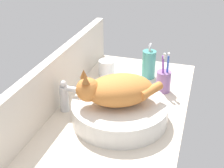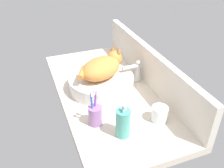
# 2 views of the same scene
# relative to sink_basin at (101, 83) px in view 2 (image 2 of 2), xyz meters

# --- Properties ---
(ground_plane) EXTENTS (1.11, 0.54, 0.04)m
(ground_plane) POSITION_rel_sink_basin_xyz_m (0.04, 0.03, -0.06)
(ground_plane) COLOR beige
(backsplash_panel) EXTENTS (1.11, 0.04, 0.21)m
(backsplash_panel) POSITION_rel_sink_basin_xyz_m (0.04, 0.28, 0.07)
(backsplash_panel) COLOR silver
(backsplash_panel) RESTS_ON ground_plane
(sink_basin) EXTENTS (0.37, 0.37, 0.08)m
(sink_basin) POSITION_rel_sink_basin_xyz_m (0.00, 0.00, 0.00)
(sink_basin) COLOR silver
(sink_basin) RESTS_ON ground_plane
(cat) EXTENTS (0.27, 0.30, 0.14)m
(cat) POSITION_rel_sink_basin_xyz_m (-0.01, 0.01, 0.10)
(cat) COLOR orange
(cat) RESTS_ON sink_basin
(faucet) EXTENTS (0.04, 0.12, 0.14)m
(faucet) POSITION_rel_sink_basin_xyz_m (-0.00, 0.22, 0.03)
(faucet) COLOR silver
(faucet) RESTS_ON ground_plane
(soap_dispenser) EXTENTS (0.06, 0.06, 0.17)m
(soap_dispenser) POSITION_rel_sink_basin_xyz_m (0.39, -0.03, 0.03)
(soap_dispenser) COLOR teal
(soap_dispenser) RESTS_ON ground_plane
(toothbrush_cup) EXTENTS (0.07, 0.07, 0.19)m
(toothbrush_cup) POSITION_rel_sink_basin_xyz_m (0.28, -0.12, 0.01)
(toothbrush_cup) COLOR #996BA8
(toothbrush_cup) RESTS_ON ground_plane
(water_glass) EXTENTS (0.08, 0.08, 0.08)m
(water_glass) POSITION_rel_sink_basin_xyz_m (0.36, 0.17, -0.00)
(water_glass) COLOR white
(water_glass) RESTS_ON ground_plane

